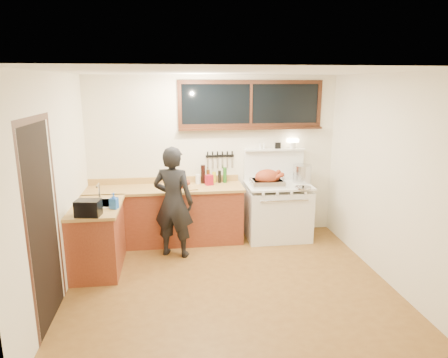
{
  "coord_description": "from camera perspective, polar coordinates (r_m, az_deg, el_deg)",
  "views": [
    {
      "loc": [
        -0.68,
        -4.6,
        2.48
      ],
      "look_at": [
        0.05,
        0.85,
        1.15
      ],
      "focal_mm": 32.0,
      "sensor_mm": 36.0,
      "label": 1
    }
  ],
  "objects": [
    {
      "name": "counter_left",
      "position": [
        5.69,
        -17.59,
        -7.93
      ],
      "size": [
        0.64,
        1.09,
        0.9
      ],
      "color": "maroon",
      "rests_on": "ground"
    },
    {
      "name": "left_doorway",
      "position": [
        4.48,
        -24.38,
        -5.79
      ],
      "size": [
        0.02,
        1.04,
        2.17
      ],
      "color": "black",
      "rests_on": "ground"
    },
    {
      "name": "sink_unit",
      "position": [
        5.63,
        -17.56,
        -3.9
      ],
      "size": [
        0.5,
        0.45,
        0.37
      ],
      "color": "white",
      "rests_on": "counter_left"
    },
    {
      "name": "ground_plane",
      "position": [
        5.27,
        0.71,
        -14.58
      ],
      "size": [
        4.0,
        3.5,
        0.02
      ],
      "primitive_type": "cube",
      "color": "brown"
    },
    {
      "name": "cutting_board",
      "position": [
        6.12,
        -6.13,
        -0.9
      ],
      "size": [
        0.51,
        0.42,
        0.15
      ],
      "color": "#B38947",
      "rests_on": "counter_back"
    },
    {
      "name": "toaster",
      "position": [
        5.12,
        -18.83,
        -3.94
      ],
      "size": [
        0.32,
        0.24,
        0.2
      ],
      "color": "black",
      "rests_on": "counter_left"
    },
    {
      "name": "soap_bottle",
      "position": [
        5.31,
        -15.46,
        -3.02
      ],
      "size": [
        0.12,
        0.12,
        0.21
      ],
      "color": "blue",
      "rests_on": "counter_left"
    },
    {
      "name": "saucepan",
      "position": [
        6.72,
        8.01,
        0.38
      ],
      "size": [
        0.16,
        0.28,
        0.11
      ],
      "color": "silver",
      "rests_on": "vintage_stove"
    },
    {
      "name": "pot_lid",
      "position": [
        6.25,
        11.22,
        -1.19
      ],
      "size": [
        0.33,
        0.33,
        0.04
      ],
      "color": "silver",
      "rests_on": "vintage_stove"
    },
    {
      "name": "roast_turkey",
      "position": [
        6.28,
        6.24,
        -0.05
      ],
      "size": [
        0.54,
        0.38,
        0.26
      ],
      "color": "silver",
      "rests_on": "vintage_stove"
    },
    {
      "name": "bottle_cluster",
      "position": [
        6.43,
        -1.71,
        0.5
      ],
      "size": [
        0.42,
        0.07,
        0.3
      ],
      "color": "black",
      "rests_on": "counter_back"
    },
    {
      "name": "knife_strip",
      "position": [
        6.48,
        -0.59,
        3.2
      ],
      "size": [
        0.46,
        0.03,
        0.28
      ],
      "color": "black",
      "rests_on": "room_shell"
    },
    {
      "name": "back_window",
      "position": [
        6.46,
        3.88,
        9.88
      ],
      "size": [
        2.32,
        0.13,
        0.77
      ],
      "color": "black",
      "rests_on": "room_shell"
    },
    {
      "name": "pitcher",
      "position": [
        6.39,
        -3.74,
        -0.03
      ],
      "size": [
        0.1,
        0.1,
        0.15
      ],
      "color": "white",
      "rests_on": "counter_back"
    },
    {
      "name": "room_shell",
      "position": [
        4.72,
        0.77,
        3.48
      ],
      "size": [
        4.1,
        3.6,
        2.65
      ],
      "color": "#EDE5CD",
      "rests_on": "ground"
    },
    {
      "name": "counter_back",
      "position": [
        6.38,
        -8.35,
        -5.06
      ],
      "size": [
        2.44,
        0.64,
        1.0
      ],
      "color": "maroon",
      "rests_on": "ground"
    },
    {
      "name": "vintage_stove",
      "position": [
        6.55,
        7.64,
        -4.41
      ],
      "size": [
        1.02,
        0.74,
        1.59
      ],
      "color": "white",
      "rests_on": "ground"
    },
    {
      "name": "man",
      "position": [
        5.77,
        -7.25,
        -3.3
      ],
      "size": [
        0.69,
        0.57,
        1.62
      ],
      "color": "black",
      "rests_on": "ground"
    },
    {
      "name": "stockpot",
      "position": [
        6.61,
        11.09,
        0.78
      ],
      "size": [
        0.36,
        0.36,
        0.28
      ],
      "color": "silver",
      "rests_on": "vintage_stove"
    },
    {
      "name": "coffee_tin",
      "position": [
        6.3,
        -2.13,
        -0.15
      ],
      "size": [
        0.14,
        0.13,
        0.17
      ],
      "color": "maroon",
      "rests_on": "counter_back"
    }
  ]
}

